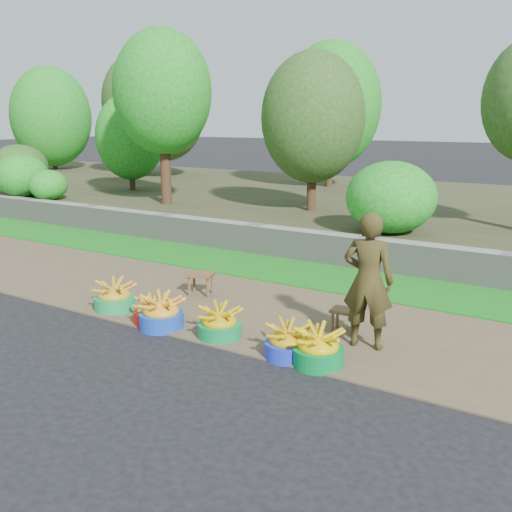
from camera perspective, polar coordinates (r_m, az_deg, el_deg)
The scene contains 15 objects.
ground_plane at distance 6.32m, azimuth -2.71°, elevation -9.53°, with size 120.00×120.00×0.00m, color black.
dirt_shoulder at distance 7.30m, azimuth 2.91°, elevation -6.19°, with size 80.00×2.50×0.02m, color brown.
grass_verge at distance 9.02m, azimuth 9.13°, elevation -2.41°, with size 80.00×1.50×0.04m, color #177818.
retaining_wall at distance 9.72m, azimuth 11.16°, elevation 0.22°, with size 80.00×0.35×0.55m, color gray.
earth_bank at distance 14.33m, azimuth 18.26°, elevation 3.96°, with size 80.00×10.00×0.50m, color #3B3B23.
vegetation at distance 15.57m, azimuth 3.67°, elevation 14.06°, with size 34.35×8.37×4.26m.
basin_a at distance 7.77m, azimuth -13.97°, elevation -4.04°, with size 0.53×0.53×0.40m.
basin_b at distance 7.19m, azimuth -10.39°, elevation -5.53°, with size 0.45×0.45×0.34m.
basin_c at distance 7.02m, azimuth -9.45°, elevation -5.71°, with size 0.55×0.55×0.41m.
basin_d at distance 6.63m, azimuth -3.68°, elevation -6.79°, with size 0.51×0.51×0.38m.
basin_e at distance 6.12m, azimuth 3.15°, elevation -8.64°, with size 0.50×0.50×0.37m.
basin_f at distance 5.96m, azimuth 6.24°, elevation -9.21°, with size 0.53×0.53×0.40m.
stool_left at distance 8.15m, azimuth -5.56°, elevation -2.14°, with size 0.43×0.37×0.32m.
stool_right at distance 6.82m, azimuth 8.88°, elevation -5.74°, with size 0.33×0.26×0.28m.
vendor_woman at distance 6.27m, azimuth 11.15°, elevation -2.42°, with size 0.55×0.36×1.51m, color black.
Camera 1 is at (3.33, -4.76, 2.48)m, focal length 40.00 mm.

